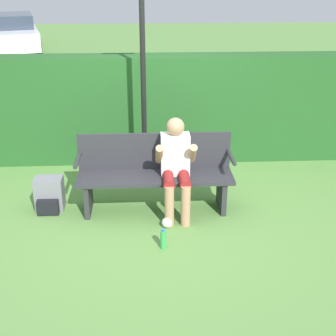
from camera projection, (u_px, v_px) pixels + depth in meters
name	position (u px, v px, depth m)	size (l,w,h in m)	color
ground_plane	(156.00, 209.00, 5.81)	(40.00, 40.00, 0.00)	#5B8942
hedge_back	(152.00, 109.00, 7.02)	(12.00, 0.45, 1.60)	#235623
park_bench	(155.00, 172.00, 5.69)	(1.87, 0.49, 0.92)	#2D2D33
person_seated	(176.00, 163.00, 5.50)	(0.48, 0.61, 1.17)	silver
backpack	(49.00, 195.00, 5.74)	(0.34, 0.32, 0.41)	slate
water_bottle	(163.00, 239.00, 4.98)	(0.06, 0.06, 0.23)	green
signpost	(143.00, 67.00, 6.02)	(0.47, 0.09, 2.75)	black
parked_car	(10.00, 33.00, 16.42)	(2.81, 4.34, 1.22)	silver
litter_crumple	(167.00, 223.00, 5.40)	(0.12, 0.12, 0.12)	silver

